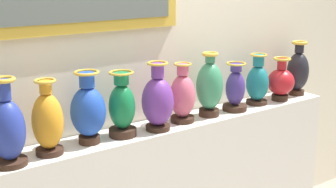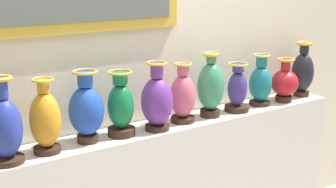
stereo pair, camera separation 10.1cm
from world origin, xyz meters
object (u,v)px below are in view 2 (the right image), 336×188
vase_amber (45,120)px  vase_violet (157,101)px  vase_cobalt (5,128)px  vase_crimson (285,82)px  vase_jade (211,87)px  vase_teal (261,83)px  vase_rose (183,96)px  vase_onyx (303,72)px  vase_emerald (121,107)px  vase_indigo (237,90)px  vase_sapphire (86,110)px

vase_amber → vase_violet: bearing=-1.8°
vase_cobalt → vase_crimson: (1.91, 0.01, -0.04)m
vase_amber → vase_jade: bearing=0.6°
vase_teal → vase_crimson: vase_teal is taller
vase_amber → vase_rose: bearing=1.2°
vase_teal → vase_jade: bearing=-178.7°
vase_violet → vase_onyx: same height
vase_rose → vase_cobalt: bearing=-177.8°
vase_teal → vase_onyx: vase_onyx is taller
vase_teal → vase_emerald: bearing=-179.6°
vase_violet → vase_onyx: size_ratio=1.00×
vase_teal → vase_crimson: (0.20, -0.03, -0.01)m
vase_cobalt → vase_violet: size_ratio=1.07×
vase_rose → vase_crimson: size_ratio=1.18×
vase_emerald → vase_crimson: bearing=-1.1°
vase_teal → vase_cobalt: bearing=-178.5°
vase_crimson → vase_onyx: bearing=8.5°
vase_rose → vase_indigo: size_ratio=1.14×
vase_emerald → vase_onyx: bearing=0.3°
vase_sapphire → vase_violet: bearing=-5.7°
vase_cobalt → vase_teal: bearing=1.5°
vase_emerald → vase_jade: size_ratio=0.90×
vase_cobalt → vase_sapphire: size_ratio=1.09×
vase_amber → vase_sapphire: 0.23m
vase_violet → vase_teal: size_ratio=1.14×
vase_sapphire → vase_indigo: vase_sapphire is taller
vase_teal → vase_sapphire: bearing=180.0°
vase_cobalt → vase_onyx: 2.13m
vase_cobalt → vase_onyx: (2.13, 0.04, 0.01)m
vase_emerald → vase_crimson: 1.28m
vase_jade → vase_teal: 0.45m
vase_amber → vase_indigo: 1.28m
vase_emerald → vase_onyx: 1.50m
vase_indigo → vase_cobalt: bearing=-179.1°
vase_rose → vase_onyx: size_ratio=0.91×
vase_amber → vase_sapphire: size_ratio=0.98×
vase_rose → vase_amber: bearing=-178.8°
vase_jade → vase_crimson: (0.64, -0.02, -0.05)m
vase_sapphire → vase_cobalt: bearing=-174.2°
vase_sapphire → vase_rose: (0.63, -0.00, -0.02)m
vase_cobalt → vase_amber: vase_cobalt is taller
vase_onyx → vase_amber: bearing=-179.4°
vase_crimson → vase_rose: bearing=178.0°
vase_teal → vase_crimson: 0.20m
vase_jade → vase_onyx: vase_jade is taller
vase_cobalt → vase_emerald: vase_cobalt is taller
vase_cobalt → vase_rose: vase_cobalt is taller
vase_cobalt → vase_sapphire: 0.44m
vase_cobalt → vase_jade: bearing=1.5°
vase_onyx → vase_cobalt: bearing=-178.8°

